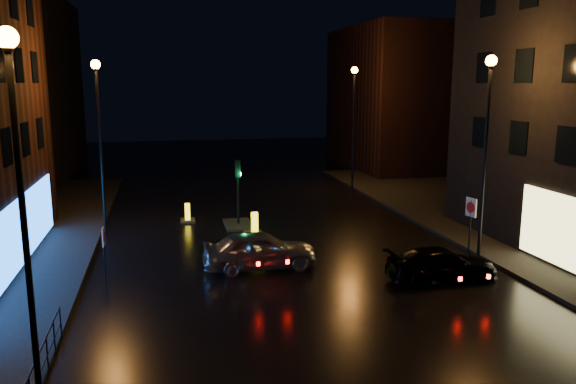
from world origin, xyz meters
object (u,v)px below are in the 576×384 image
Objects in this scene: traffic_signal at (238,216)px; bollard_far at (188,218)px; dark_sedan at (442,264)px; silver_hatchback at (260,250)px; road_sign_left at (104,242)px; bollard_near at (255,230)px; road_sign_right at (471,212)px.

bollard_far is at bearing 150.25° from traffic_signal.
traffic_signal reaches higher than bollard_far.
bollard_far is (-2.54, 1.45, -0.28)m from traffic_signal.
dark_sedan is 14.39m from bollard_far.
silver_hatchback reaches higher than dark_sedan.
road_sign_left is at bearing 77.86° from dark_sedan.
silver_hatchback reaches higher than bollard_near.
silver_hatchback is at bearing -90.84° from traffic_signal.
traffic_signal is 2.52× the size of bollard_near.
bollard_near is 10.06m from road_sign_right.
road_sign_right reaches higher than silver_hatchback.
silver_hatchback is (-0.10, -7.04, 0.27)m from traffic_signal.
silver_hatchback is 7.02m from dark_sedan.
dark_sedan is at bearing -10.70° from road_sign_left.
dark_sedan is at bearing -57.31° from bollard_near.
bollard_near is at bearing -47.73° from bollard_far.
silver_hatchback is at bearing 3.44° from road_sign_left.
bollard_near is 4.66m from bollard_far.
dark_sedan is 3.64× the size of bollard_far.
road_sign_left reaches higher than bollard_far.
road_sign_left is (-12.30, 2.62, 0.93)m from dark_sedan.
traffic_signal reaches higher than road_sign_left.
road_sign_right reaches higher than bollard_far.
road_sign_right is at bearing -44.74° from dark_sedan.
bollard_near is (-5.81, 7.81, -0.36)m from dark_sedan.
road_sign_left reaches higher than dark_sedan.
silver_hatchback is 3.89× the size of bollard_far.
silver_hatchback reaches higher than bollard_far.
traffic_signal reaches higher than dark_sedan.
road_sign_right is (8.59, -5.00, 1.59)m from bollard_near.
road_sign_left is (-5.88, -0.22, 0.78)m from silver_hatchback.
bollard_near reaches higher than bollard_far.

